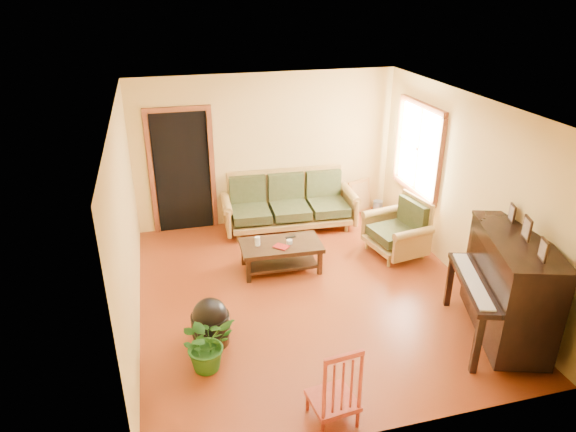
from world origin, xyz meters
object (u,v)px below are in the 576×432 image
object	(u,v)px
red_chair	(333,382)
potted_plant	(207,343)
armchair	(396,227)
ceramic_crock	(378,207)
sofa	(290,203)
piano	(509,290)
footstool	(211,327)
coffee_table	(281,256)

from	to	relation	value
red_chair	potted_plant	distance (m)	1.52
armchair	ceramic_crock	xyz separation A→B (m)	(0.40, 1.54, -0.34)
armchair	sofa	bearing A→B (deg)	127.03
piano	footstool	world-z (taller)	piano
armchair	potted_plant	bearing A→B (deg)	-158.42
sofa	ceramic_crock	world-z (taller)	sofa
coffee_table	armchair	xyz separation A→B (m)	(1.85, 0.03, 0.24)
potted_plant	piano	bearing A→B (deg)	-5.82
ceramic_crock	potted_plant	size ratio (longest dim) A/B	0.33
coffee_table	footstool	world-z (taller)	footstool
sofa	footstool	xyz separation A→B (m)	(-1.69, -2.77, -0.26)
sofa	ceramic_crock	xyz separation A→B (m)	(1.77, 0.24, -0.37)
footstool	potted_plant	xyz separation A→B (m)	(-0.09, -0.43, 0.11)
red_chair	sofa	bearing A→B (deg)	74.40
armchair	potted_plant	xyz separation A→B (m)	(-3.15, -1.90, -0.12)
footstool	red_chair	size ratio (longest dim) A/B	0.49
coffee_table	potted_plant	distance (m)	2.29
sofa	coffee_table	distance (m)	1.43
sofa	red_chair	size ratio (longest dim) A/B	2.44
piano	potted_plant	xyz separation A→B (m)	(-3.48, 0.35, -0.34)
coffee_table	red_chair	world-z (taller)	red_chair
sofa	coffee_table	size ratio (longest dim) A/B	1.90
coffee_table	red_chair	distance (m)	2.94
armchair	potted_plant	world-z (taller)	armchair
red_chair	potted_plant	xyz separation A→B (m)	(-1.09, 1.05, -0.13)
piano	footstool	distance (m)	3.51
coffee_table	potted_plant	bearing A→B (deg)	-124.75
armchair	piano	xyz separation A→B (m)	(0.33, -2.26, 0.21)
coffee_table	ceramic_crock	distance (m)	2.74
ceramic_crock	potted_plant	world-z (taller)	potted_plant
armchair	footstool	size ratio (longest dim) A/B	1.99
red_chair	potted_plant	size ratio (longest dim) A/B	1.39
sofa	footstool	size ratio (longest dim) A/B	4.93
coffee_table	piano	world-z (taller)	piano
sofa	armchair	world-z (taller)	sofa
armchair	footstool	distance (m)	3.41
sofa	potted_plant	bearing A→B (deg)	-116.22
armchair	potted_plant	distance (m)	3.69
footstool	armchair	bearing A→B (deg)	25.62
sofa	piano	world-z (taller)	piano
sofa	potted_plant	distance (m)	3.67
armchair	coffee_table	bearing A→B (deg)	171.29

